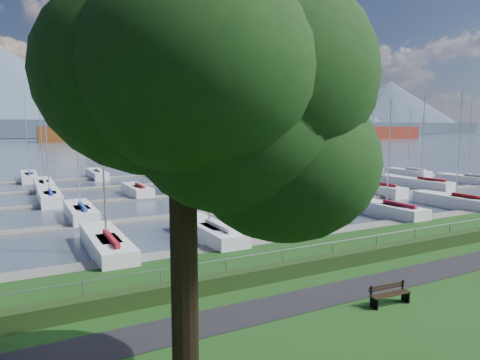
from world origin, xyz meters
TOP-DOWN VIEW (x-y plane):
  - path at (0.00, -3.00)m, footprint 160.00×2.00m
  - water at (0.00, 260.00)m, footprint 800.00×540.00m
  - hedge at (0.00, -0.40)m, footprint 80.00×0.70m
  - fence at (0.00, 0.00)m, footprint 80.00×0.04m
  - foothill at (0.00, 330.00)m, footprint 900.00×80.00m
  - mountains at (7.35, 404.62)m, footprint 1190.00×360.00m
  - docks at (0.00, 26.00)m, footprint 90.00×41.60m
  - bench_left at (-2.22, -4.87)m, footprint 1.83×0.55m
  - tree at (-10.90, -7.86)m, footprint 7.74×7.00m
  - crane at (3.16, 29.94)m, footprint 7.75×12.91m
  - cargo_ship_mid at (37.82, 213.61)m, footprint 95.02×20.58m
  - cargo_ship_east at (168.69, 182.43)m, footprint 89.72×23.38m
  - sailboat_fleet at (-2.41, 29.13)m, footprint 75.69×49.28m

SIDE VIEW (x-z plane):
  - water at x=0.00m, z-range -0.50..-0.30m
  - docks at x=0.00m, z-range -0.34..-0.09m
  - path at x=0.00m, z-range -0.01..0.03m
  - hedge at x=0.00m, z-range 0.00..0.70m
  - bench_left at x=-2.22m, z-range -0.01..0.84m
  - fence at x=0.00m, z-range 1.18..1.22m
  - cargo_ship_mid at x=37.82m, z-range -7.16..14.34m
  - cargo_ship_east at x=168.69m, z-range -7.10..14.40m
  - crane at x=3.16m, z-range -5.85..16.50m
  - sailboat_fleet at x=-2.41m, z-range -1.39..12.07m
  - foothill at x=0.00m, z-range 0.00..12.00m
  - tree at x=-10.90m, z-range 2.26..13.03m
  - mountains at x=7.35m, z-range -10.82..104.18m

